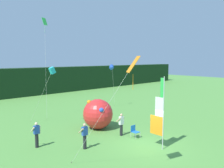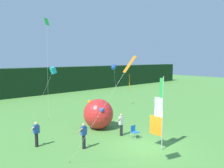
{
  "view_description": "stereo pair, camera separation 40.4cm",
  "coord_description": "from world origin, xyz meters",
  "px_view_note": "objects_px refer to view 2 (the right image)",
  "views": [
    {
      "loc": [
        -11.72,
        -8.99,
        5.76
      ],
      "look_at": [
        -0.37,
        3.18,
        3.9
      ],
      "focal_mm": 36.44,
      "sensor_mm": 36.0,
      "label": 1
    },
    {
      "loc": [
        -11.43,
        -9.27,
        5.76
      ],
      "look_at": [
        -0.37,
        3.18,
        3.9
      ],
      "focal_mm": 36.44,
      "sensor_mm": 36.0,
      "label": 2
    }
  ],
  "objects_px": {
    "person_mid_field": "(84,135)",
    "folding_chair": "(134,131)",
    "person_near_banner": "(121,124)",
    "kite_blue_delta_2": "(114,67)",
    "banner_flag": "(159,114)",
    "inflatable_balloon": "(98,114)",
    "kite_orange_diamond_0": "(126,70)",
    "person_far_left": "(36,133)",
    "kite_cyan_box_3": "(53,71)",
    "kite_green_diamond_1": "(47,29)"
  },
  "relations": [
    {
      "from": "person_near_banner",
      "to": "person_mid_field",
      "type": "bearing_deg",
      "value": -176.7
    },
    {
      "from": "banner_flag",
      "to": "kite_cyan_box_3",
      "type": "bearing_deg",
      "value": 106.71
    },
    {
      "from": "person_mid_field",
      "to": "folding_chair",
      "type": "bearing_deg",
      "value": -10.94
    },
    {
      "from": "kite_blue_delta_2",
      "to": "kite_cyan_box_3",
      "type": "height_order",
      "value": "kite_blue_delta_2"
    },
    {
      "from": "person_near_banner",
      "to": "banner_flag",
      "type": "bearing_deg",
      "value": -88.84
    },
    {
      "from": "inflatable_balloon",
      "to": "kite_orange_diamond_0",
      "type": "xyz_separation_m",
      "value": [
        -4.14,
        -7.3,
        4.0
      ]
    },
    {
      "from": "folding_chair",
      "to": "kite_green_diamond_1",
      "type": "distance_m",
      "value": 13.32
    },
    {
      "from": "person_near_banner",
      "to": "kite_blue_delta_2",
      "type": "height_order",
      "value": "kite_blue_delta_2"
    },
    {
      "from": "folding_chair",
      "to": "kite_cyan_box_3",
      "type": "distance_m",
      "value": 8.33
    },
    {
      "from": "kite_orange_diamond_0",
      "to": "kite_green_diamond_1",
      "type": "bearing_deg",
      "value": 77.46
    },
    {
      "from": "person_mid_field",
      "to": "person_far_left",
      "type": "distance_m",
      "value": 3.17
    },
    {
      "from": "person_mid_field",
      "to": "inflatable_balloon",
      "type": "height_order",
      "value": "inflatable_balloon"
    },
    {
      "from": "banner_flag",
      "to": "kite_orange_diamond_0",
      "type": "relative_size",
      "value": 0.79
    },
    {
      "from": "banner_flag",
      "to": "kite_green_diamond_1",
      "type": "height_order",
      "value": "kite_green_diamond_1"
    },
    {
      "from": "person_far_left",
      "to": "inflatable_balloon",
      "type": "height_order",
      "value": "inflatable_balloon"
    },
    {
      "from": "folding_chair",
      "to": "kite_orange_diamond_0",
      "type": "bearing_deg",
      "value": -141.09
    },
    {
      "from": "person_far_left",
      "to": "folding_chair",
      "type": "bearing_deg",
      "value": -27.02
    },
    {
      "from": "kite_cyan_box_3",
      "to": "banner_flag",
      "type": "bearing_deg",
      "value": -73.29
    },
    {
      "from": "person_mid_field",
      "to": "kite_green_diamond_1",
      "type": "distance_m",
      "value": 12.62
    },
    {
      "from": "kite_orange_diamond_0",
      "to": "kite_green_diamond_1",
      "type": "relative_size",
      "value": 0.6
    },
    {
      "from": "folding_chair",
      "to": "inflatable_balloon",
      "type": "bearing_deg",
      "value": 99.67
    },
    {
      "from": "inflatable_balloon",
      "to": "person_mid_field",
      "type": "bearing_deg",
      "value": -140.79
    },
    {
      "from": "kite_blue_delta_2",
      "to": "folding_chair",
      "type": "bearing_deg",
      "value": -124.03
    },
    {
      "from": "kite_blue_delta_2",
      "to": "kite_cyan_box_3",
      "type": "bearing_deg",
      "value": -166.22
    },
    {
      "from": "banner_flag",
      "to": "folding_chair",
      "type": "height_order",
      "value": "banner_flag"
    },
    {
      "from": "person_near_banner",
      "to": "kite_blue_delta_2",
      "type": "bearing_deg",
      "value": 50.93
    },
    {
      "from": "person_near_banner",
      "to": "folding_chair",
      "type": "bearing_deg",
      "value": -67.21
    },
    {
      "from": "person_near_banner",
      "to": "person_mid_field",
      "type": "xyz_separation_m",
      "value": [
        -3.53,
        -0.2,
        -0.01
      ]
    },
    {
      "from": "banner_flag",
      "to": "person_far_left",
      "type": "height_order",
      "value": "banner_flag"
    },
    {
      "from": "person_mid_field",
      "to": "folding_chair",
      "type": "relative_size",
      "value": 1.89
    },
    {
      "from": "inflatable_balloon",
      "to": "kite_cyan_box_3",
      "type": "relative_size",
      "value": 0.48
    },
    {
      "from": "person_mid_field",
      "to": "kite_blue_delta_2",
      "type": "xyz_separation_m",
      "value": [
        9.79,
        7.92,
        3.85
      ]
    },
    {
      "from": "person_mid_field",
      "to": "person_near_banner",
      "type": "bearing_deg",
      "value": 3.3
    },
    {
      "from": "kite_orange_diamond_0",
      "to": "folding_chair",
      "type": "bearing_deg",
      "value": 38.91
    },
    {
      "from": "inflatable_balloon",
      "to": "kite_orange_diamond_0",
      "type": "distance_m",
      "value": 9.3
    },
    {
      "from": "banner_flag",
      "to": "kite_orange_diamond_0",
      "type": "bearing_deg",
      "value": -161.98
    },
    {
      "from": "person_near_banner",
      "to": "inflatable_balloon",
      "type": "distance_m",
      "value": 2.55
    },
    {
      "from": "kite_orange_diamond_0",
      "to": "kite_cyan_box_3",
      "type": "relative_size",
      "value": 1.15
    },
    {
      "from": "kite_green_diamond_1",
      "to": "kite_blue_delta_2",
      "type": "relative_size",
      "value": 1.91
    },
    {
      "from": "person_mid_field",
      "to": "folding_chair",
      "type": "xyz_separation_m",
      "value": [
        3.93,
        -0.76,
        -0.38
      ]
    },
    {
      "from": "person_near_banner",
      "to": "kite_cyan_box_3",
      "type": "relative_size",
      "value": 0.33
    },
    {
      "from": "inflatable_balloon",
      "to": "person_near_banner",
      "type": "bearing_deg",
      "value": -85.71
    },
    {
      "from": "person_far_left",
      "to": "kite_blue_delta_2",
      "type": "distance_m",
      "value": 13.73
    },
    {
      "from": "inflatable_balloon",
      "to": "kite_orange_diamond_0",
      "type": "height_order",
      "value": "kite_orange_diamond_0"
    },
    {
      "from": "person_near_banner",
      "to": "kite_cyan_box_3",
      "type": "height_order",
      "value": "kite_cyan_box_3"
    },
    {
      "from": "banner_flag",
      "to": "kite_cyan_box_3",
      "type": "relative_size",
      "value": 0.91
    },
    {
      "from": "person_mid_field",
      "to": "kite_blue_delta_2",
      "type": "bearing_deg",
      "value": 38.97
    },
    {
      "from": "kite_orange_diamond_0",
      "to": "kite_blue_delta_2",
      "type": "bearing_deg",
      "value": 49.72
    },
    {
      "from": "person_mid_field",
      "to": "kite_cyan_box_3",
      "type": "relative_size",
      "value": 0.33
    },
    {
      "from": "kite_orange_diamond_0",
      "to": "kite_green_diamond_1",
      "type": "xyz_separation_m",
      "value": [
        3.17,
        14.24,
        3.42
      ]
    }
  ]
}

